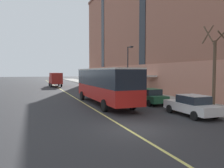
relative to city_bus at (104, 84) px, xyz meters
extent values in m
plane|color=#303033|center=(-1.20, -9.33, -2.07)|extent=(260.00, 260.00, 0.00)
cube|color=#9E9B93|center=(7.89, -6.33, -2.00)|extent=(4.73, 160.00, 0.15)
cube|color=silver|center=(8.65, 8.20, 0.53)|extent=(3.20, 3.40, 0.24)
cube|color=#1E232B|center=(10.20, 11.29, 11.39)|extent=(0.10, 2.00, 18.61)
cube|color=#1E232B|center=(10.20, 31.92, 11.39)|extent=(0.10, 2.00, 18.61)
cube|color=red|center=(0.00, -0.03, -0.82)|extent=(2.67, 11.95, 1.27)
cube|color=black|center=(0.00, -0.03, 0.59)|extent=(2.69, 11.95, 1.55)
cube|color=silver|center=(0.00, -0.03, 1.43)|extent=(2.70, 11.95, 0.12)
cube|color=#19232D|center=(-0.07, 5.97, 0.44)|extent=(2.33, 0.11, 1.17)
cube|color=orange|center=(-0.07, 5.98, 1.19)|extent=(1.77, 0.08, 0.28)
cube|color=black|center=(-0.07, 5.99, -1.35)|extent=(2.48, 0.15, 0.24)
cube|color=white|center=(-0.96, 5.98, -1.10)|extent=(0.28, 0.06, 0.18)
cube|color=white|center=(0.82, 6.00, -1.10)|extent=(0.28, 0.06, 0.18)
cylinder|color=black|center=(-1.32, 4.13, -1.57)|extent=(0.31, 1.00, 1.00)
cylinder|color=black|center=(1.22, 4.16, -1.57)|extent=(0.31, 1.00, 1.00)
cylinder|color=black|center=(-1.23, -3.62, -1.57)|extent=(0.31, 1.00, 1.00)
cylinder|color=black|center=(1.31, -3.59, -1.57)|extent=(0.31, 1.00, 1.00)
cube|color=silver|center=(4.33, -7.33, -1.43)|extent=(1.87, 4.67, 0.64)
cube|color=#232D38|center=(4.33, -7.56, -0.83)|extent=(1.61, 2.12, 0.56)
cube|color=silver|center=(4.33, -7.56, -0.53)|extent=(1.57, 2.02, 0.04)
cylinder|color=black|center=(3.49, -5.87, -1.75)|extent=(0.23, 0.64, 0.64)
cylinder|color=black|center=(5.24, -5.91, -1.75)|extent=(0.23, 0.64, 0.64)
cylinder|color=black|center=(3.43, -8.75, -1.75)|extent=(0.23, 0.64, 0.64)
cylinder|color=black|center=(5.18, -8.78, -1.75)|extent=(0.23, 0.64, 0.64)
cube|color=#23603D|center=(4.38, -1.12, -1.43)|extent=(1.77, 4.52, 0.64)
cube|color=#232D38|center=(4.39, -1.35, -0.83)|extent=(1.53, 2.04, 0.56)
cube|color=#23603D|center=(4.39, -1.35, -0.53)|extent=(1.50, 1.95, 0.04)
cylinder|color=black|center=(3.53, 0.26, -1.75)|extent=(0.23, 0.64, 0.64)
cylinder|color=black|center=(5.21, 0.28, -1.75)|extent=(0.23, 0.64, 0.64)
cylinder|color=black|center=(3.56, -2.53, -1.75)|extent=(0.23, 0.64, 0.64)
cylinder|color=black|center=(5.24, -2.51, -1.75)|extent=(0.23, 0.64, 0.64)
cube|color=silver|center=(4.19, 18.25, -1.43)|extent=(1.81, 4.39, 0.64)
cube|color=#232D38|center=(4.20, 18.03, -0.83)|extent=(1.58, 1.98, 0.56)
cube|color=silver|center=(4.20, 18.03, -0.53)|extent=(1.54, 1.89, 0.04)
cylinder|color=black|center=(3.31, 19.60, -1.75)|extent=(0.22, 0.64, 0.64)
cylinder|color=black|center=(5.06, 19.61, -1.75)|extent=(0.22, 0.64, 0.64)
cylinder|color=black|center=(3.33, 16.89, -1.75)|extent=(0.22, 0.64, 0.64)
cylinder|color=black|center=(5.08, 16.90, -1.75)|extent=(0.22, 0.64, 0.64)
cube|color=#23603D|center=(4.42, 10.31, -1.43)|extent=(1.80, 4.57, 0.64)
cube|color=#232D38|center=(4.42, 10.08, -0.83)|extent=(1.57, 2.06, 0.56)
cube|color=#23603D|center=(4.42, 10.08, -0.53)|extent=(1.54, 1.97, 0.04)
cylinder|color=black|center=(3.54, 11.72, -1.75)|extent=(0.22, 0.64, 0.64)
cylinder|color=black|center=(5.28, 11.72, -1.75)|extent=(0.22, 0.64, 0.64)
cylinder|color=black|center=(3.55, 8.89, -1.75)|extent=(0.22, 0.64, 0.64)
cylinder|color=black|center=(5.30, 8.90, -1.75)|extent=(0.22, 0.64, 0.64)
cube|color=maroon|center=(-1.85, 26.86, -0.24)|extent=(2.26, 4.96, 2.27)
cube|color=maroon|center=(-1.89, 30.38, -0.82)|extent=(2.11, 1.72, 1.60)
cube|color=#1E2833|center=(-1.90, 31.26, -0.57)|extent=(1.87, 0.10, 0.80)
cylinder|color=black|center=(-2.94, 30.37, -1.65)|extent=(0.27, 0.84, 0.84)
cylinder|color=black|center=(-0.85, 30.39, -1.65)|extent=(0.27, 0.84, 0.84)
cylinder|color=black|center=(-2.89, 26.22, -1.65)|extent=(0.27, 0.84, 0.84)
cylinder|color=black|center=(-0.80, 26.24, -1.65)|extent=(0.27, 0.84, 0.84)
cylinder|color=brown|center=(7.89, -5.94, 0.95)|extent=(0.26, 0.26, 5.74)
cylinder|color=brown|center=(8.46, -5.84, 4.11)|extent=(0.33, 1.22, 1.08)
cylinder|color=brown|center=(7.77, -5.24, 4.45)|extent=(1.50, 0.39, 1.74)
cylinder|color=brown|center=(7.26, -5.82, 4.35)|extent=(0.37, 1.38, 1.54)
cylinder|color=brown|center=(8.02, -6.64, 4.03)|extent=(1.47, 0.38, 0.94)
cylinder|color=#2D2D30|center=(6.13, 7.93, 1.38)|extent=(0.16, 0.16, 6.62)
cylinder|color=#2D2D30|center=(6.13, 7.38, 4.59)|extent=(0.10, 1.10, 0.10)
cube|color=#3D3D3F|center=(6.13, 6.83, 4.54)|extent=(0.36, 0.60, 0.20)
cube|color=#E0D66B|center=(-1.70, -6.33, -2.07)|extent=(0.16, 140.00, 0.01)
camera|label=1|loc=(-6.78, -20.35, 1.22)|focal=35.00mm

